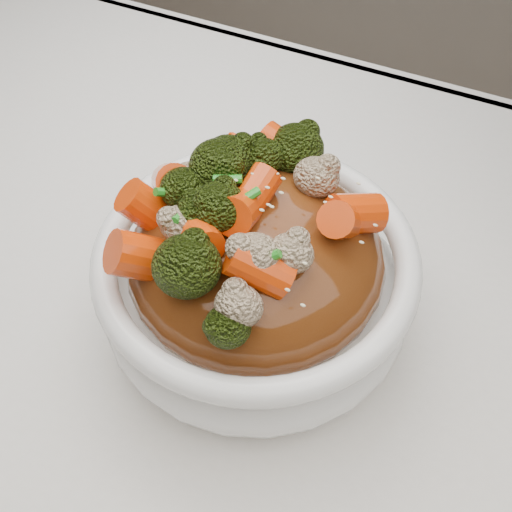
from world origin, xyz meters
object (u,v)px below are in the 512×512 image
at_px(dining_table, 239,470).
at_px(broccoli, 256,193).
at_px(bowl, 256,285).
at_px(carrots, 256,192).

xyz_separation_m(dining_table, broccoli, (0.02, 0.00, 0.52)).
xyz_separation_m(dining_table, bowl, (0.02, 0.00, 0.42)).
distance_m(dining_table, broccoli, 0.52).
relative_size(dining_table, bowl, 5.01).
distance_m(bowl, broccoli, 0.10).
distance_m(dining_table, bowl, 0.42).
relative_size(carrots, broccoli, 1.00).
xyz_separation_m(bowl, carrots, (-0.00, 0.00, 0.10)).
bearing_deg(dining_table, bowl, 4.90).
bearing_deg(carrots, broccoli, 0.00).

